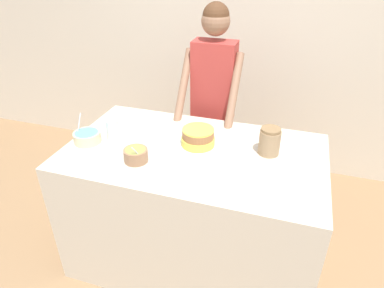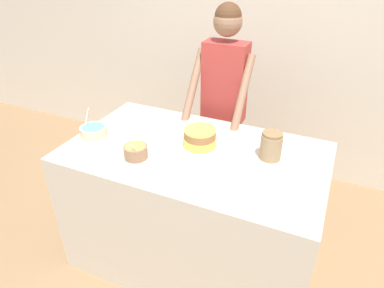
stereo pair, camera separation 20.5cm
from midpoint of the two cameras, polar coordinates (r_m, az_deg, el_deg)
name	(u,v)px [view 2 (the right image)]	position (r m, az deg, el deg)	size (l,w,h in m)	color
wall_back	(261,38)	(3.32, 13.19, 16.81)	(10.00, 0.05, 2.60)	beige
counter	(194,207)	(2.40, 2.87, -10.60)	(1.61, 0.94, 0.92)	beige
person_baker	(224,90)	(2.66, 7.58, 8.82)	(0.44, 0.46, 1.70)	#2D2D38
cake	(200,139)	(2.15, 4.06, 0.80)	(0.28, 0.28, 0.12)	silver
frosting_bowl_olive	(136,151)	(2.05, -6.56, -1.29)	(0.14, 0.14, 0.13)	#936B4C
frosting_bowl_blue	(94,131)	(2.34, -13.71, 2.04)	(0.17, 0.17, 0.18)	beige
drinking_glass	(118,126)	(2.30, -9.73, 2.92)	(0.08, 0.08, 0.14)	silver
ceramic_plate	(236,172)	(1.96, 10.43, -4.64)	(0.23, 0.23, 0.01)	white
stoneware_jar	(271,146)	(2.09, 15.81, -0.38)	(0.13, 0.13, 0.17)	#9E7F5B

